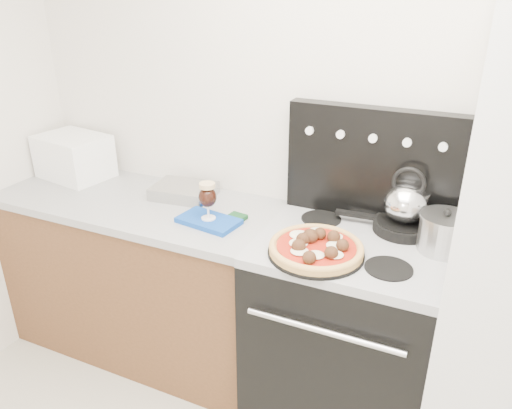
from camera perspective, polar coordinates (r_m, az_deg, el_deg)
The scene contains 15 objects.
room_shell at distance 1.24m, azimuth -2.03°, elevation -7.99°, with size 3.52×3.01×2.52m.
base_cabinet at distance 2.79m, azimuth -12.50°, elevation -8.24°, with size 1.45×0.60×0.86m, color brown.
countertop at distance 2.58m, azimuth -13.39°, elevation 0.21°, with size 1.48×0.63×0.04m, color #A6A6A8.
stove_body at distance 2.37m, azimuth 9.95°, elevation -14.46°, with size 0.76×0.65×0.88m, color black.
cooktop at distance 2.11m, azimuth 10.85°, elevation -4.68°, with size 0.76×0.65×0.04m, color #ADADB2.
backguard at distance 2.25m, azimuth 13.16°, elevation 4.51°, with size 0.76×0.08×0.50m, color black.
toaster_oven at distance 2.94m, azimuth -20.07°, elevation 5.19°, with size 0.37×0.28×0.23m, color white.
foil_sheet at distance 2.55m, azimuth -8.23°, elevation 1.52°, with size 0.30×0.22×0.06m, color silver.
oven_mitt at distance 2.27m, azimuth -5.43°, elevation -1.88°, with size 0.28×0.16×0.02m, color #1246AC.
beer_glass at distance 2.22m, azimuth -5.53°, elevation 0.43°, with size 0.08×0.08×0.18m, color black, non-canonical shape.
pizza_pan at distance 1.99m, azimuth 6.85°, elevation -5.54°, with size 0.38×0.38×0.01m, color black.
pizza at distance 1.97m, azimuth 6.90°, elevation -4.72°, with size 0.37×0.37×0.05m, color #E3B851, non-canonical shape.
skillet at distance 2.23m, azimuth 16.43°, elevation -2.42°, with size 0.25×0.25×0.04m, color black.
tea_kettle at distance 2.18m, azimuth 16.82°, elevation 0.54°, with size 0.19×0.19×0.21m, color silver, non-canonical shape.
stock_pot at distance 2.11m, azimuth 20.69°, elevation -3.18°, with size 0.20×0.20×0.14m, color #B6B6B6.
Camera 1 is at (0.47, -0.64, 1.91)m, focal length 35.00 mm.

